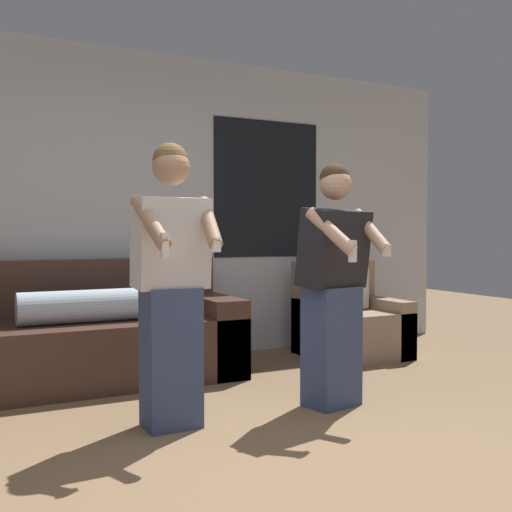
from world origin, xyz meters
TOP-DOWN VIEW (x-y plane):
  - ground_plane at (0.00, 0.00)m, footprint 14.00×14.00m
  - wall_back at (0.02, 2.77)m, footprint 6.51×0.07m
  - couch at (-0.52, 2.25)m, footprint 2.18×0.98m
  - armchair at (1.78, 2.14)m, footprint 0.82×0.81m
  - person_left at (-0.33, 0.92)m, footprint 0.48×0.47m
  - person_right at (0.75, 0.86)m, footprint 0.51×0.55m

SIDE VIEW (x-z plane):
  - ground_plane at x=0.00m, z-range 0.00..0.00m
  - armchair at x=1.78m, z-range -0.13..0.73m
  - couch at x=-0.52m, z-range -0.13..0.78m
  - person_right at x=0.75m, z-range 0.00..1.57m
  - person_left at x=-0.33m, z-range 0.01..1.65m
  - wall_back at x=0.02m, z-range 0.00..2.70m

